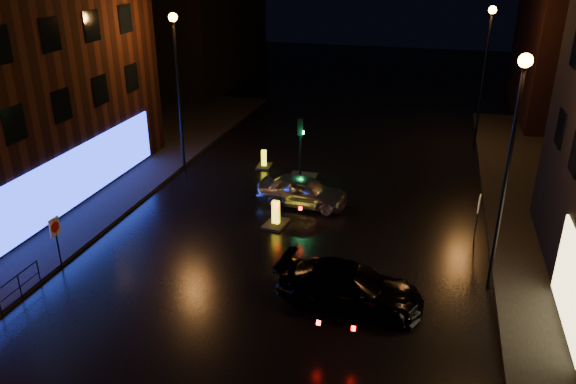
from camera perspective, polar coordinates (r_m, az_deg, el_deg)
name	(u,v)px	position (r m, az deg, el deg)	size (l,w,h in m)	color
ground	(226,357)	(17.67, -6.28, -16.33)	(120.00, 120.00, 0.00)	black
pavement_left	(15,200)	(30.33, -25.98, -0.70)	(12.00, 44.00, 0.15)	black
building_far_left	(194,2)	(52.27, -9.49, 18.48)	(8.00, 16.00, 14.00)	black
street_lamp_lfar	(177,69)	(30.14, -11.22, 12.11)	(0.44, 0.44, 8.37)	black
street_lamp_rnear	(512,142)	(19.55, 21.81, 4.78)	(0.44, 0.44, 8.37)	black
street_lamp_rfar	(486,57)	(35.09, 19.48, 12.81)	(0.44, 0.44, 8.37)	black
traffic_signal	(300,173)	(29.37, 1.25, 1.95)	(1.40, 2.40, 3.45)	black
silver_hatchback	(303,191)	(26.60, 1.49, 0.11)	(1.72, 4.28, 1.46)	#9B9DA2
dark_sedan	(350,286)	(19.46, 6.31, -9.50)	(2.03, 5.00, 1.45)	black
bollard_near	(276,220)	(24.85, -1.24, -2.85)	(1.06, 1.44, 1.17)	black
bollard_far	(264,163)	(31.54, -2.45, 2.93)	(0.85, 1.20, 0.99)	black
road_sign_left	(55,231)	(22.64, -22.55, -3.71)	(0.08, 0.52, 2.16)	black
road_sign_right	(478,208)	(24.26, 18.78, -1.51)	(0.13, 0.50, 2.06)	black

